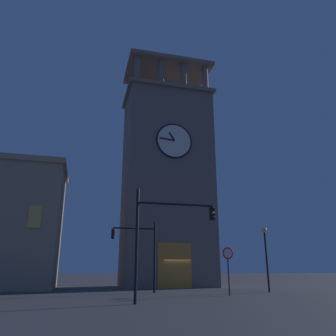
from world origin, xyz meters
name	(u,v)px	position (x,y,z in m)	size (l,w,h in m)	color
ground_plane	(174,288)	(0.00, 0.00, 0.00)	(200.00, 200.00, 0.00)	#424247
clocktower	(167,180)	(0.23, -2.01, 10.78)	(9.52, 6.63, 26.44)	#75665B
traffic_signal_near	(164,227)	(4.42, 13.81, 3.80)	(4.43, 0.41, 5.84)	black
traffic_signal_mid	(140,245)	(4.34, 6.07, 3.38)	(3.38, 0.41, 5.13)	black
street_lamp	(266,246)	(-5.31, 7.49, 3.40)	(0.44, 0.44, 4.83)	black
no_horn_sign	(228,257)	(-0.99, 9.92, 2.42)	(0.78, 0.14, 3.08)	black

